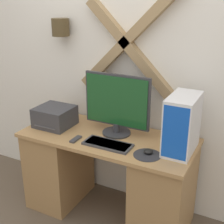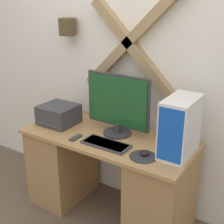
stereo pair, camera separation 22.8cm
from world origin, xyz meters
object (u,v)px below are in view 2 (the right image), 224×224
at_px(mouse, 145,153).
at_px(computer_tower, 180,127).
at_px(monitor, 118,104).
at_px(printer, 59,115).
at_px(remote_control, 76,138).
at_px(keyboard, 106,144).

distance_m(mouse, computer_tower, 0.32).
bearing_deg(mouse, monitor, 149.79).
height_order(printer, remote_control, printer).
relative_size(monitor, printer, 1.85).
bearing_deg(computer_tower, remote_control, -165.21).
height_order(monitor, remote_control, monitor).
bearing_deg(monitor, printer, -169.79).
bearing_deg(monitor, mouse, -30.21).
distance_m(monitor, computer_tower, 0.57).
height_order(mouse, computer_tower, computer_tower).
bearing_deg(remote_control, monitor, 48.61).
height_order(keyboard, mouse, mouse).
distance_m(printer, remote_control, 0.37).
height_order(computer_tower, remote_control, computer_tower).
bearing_deg(remote_control, mouse, 5.18).
distance_m(monitor, printer, 0.60).
bearing_deg(printer, mouse, -6.87).
xyz_separation_m(monitor, printer, (-0.56, -0.10, -0.18)).
relative_size(computer_tower, remote_control, 3.43).
bearing_deg(keyboard, mouse, 3.16).
relative_size(mouse, printer, 0.24).
distance_m(mouse, remote_control, 0.61).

